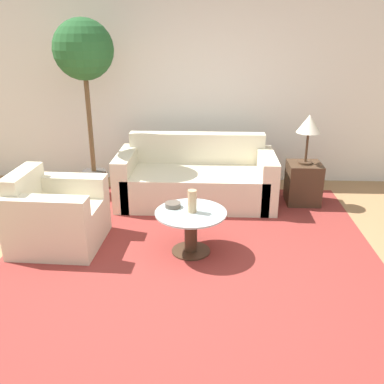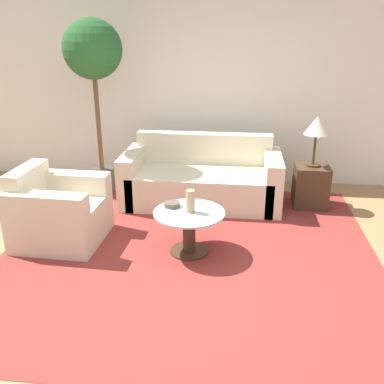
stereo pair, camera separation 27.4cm
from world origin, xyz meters
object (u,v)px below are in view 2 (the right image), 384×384
at_px(vase, 190,201).
at_px(table_lamp, 317,127).
at_px(sofa_main, 202,180).
at_px(bowl, 172,204).
at_px(potted_plant, 93,62).
at_px(coffee_table, 189,226).
at_px(armchair, 56,214).

bearing_deg(vase, table_lamp, 45.27).
height_order(sofa_main, bowl, sofa_main).
xyz_separation_m(table_lamp, bowl, (-1.55, -1.25, -0.54)).
bearing_deg(potted_plant, coffee_table, -47.52).
distance_m(armchair, potted_plant, 1.97).
xyz_separation_m(coffee_table, table_lamp, (1.36, 1.36, 0.72)).
height_order(potted_plant, bowl, potted_plant).
relative_size(sofa_main, coffee_table, 2.80).
distance_m(sofa_main, armchair, 1.90).
xyz_separation_m(sofa_main, armchair, (-1.41, -1.27, 0.01)).
relative_size(coffee_table, vase, 3.11).
relative_size(coffee_table, potted_plant, 0.32).
height_order(vase, bowl, vase).
height_order(armchair, vase, armchair).
bearing_deg(coffee_table, armchair, 175.34).
distance_m(armchair, bowl, 1.24).
distance_m(coffee_table, potted_plant, 2.45).
distance_m(sofa_main, bowl, 1.30).
height_order(armchair, bowl, armchair).
bearing_deg(potted_plant, armchair, -92.80).
bearing_deg(coffee_table, vase, -4.02).
distance_m(table_lamp, vase, 1.97).
xyz_separation_m(sofa_main, coffee_table, (-0.00, -1.38, 0.00)).
height_order(coffee_table, bowl, bowl).
bearing_deg(sofa_main, bowl, -98.29).
height_order(coffee_table, table_lamp, table_lamp).
xyz_separation_m(armchair, table_lamp, (2.77, 1.25, 0.71)).
bearing_deg(potted_plant, bowl, -49.51).
xyz_separation_m(vase, bowl, (-0.20, 0.11, -0.09)).
distance_m(vase, bowl, 0.24).
bearing_deg(bowl, coffee_table, -30.64).
distance_m(sofa_main, potted_plant, 1.97).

